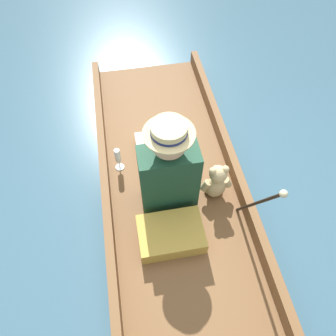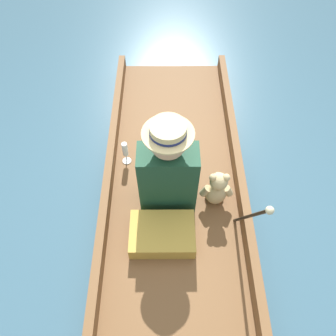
{
  "view_description": "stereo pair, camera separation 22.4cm",
  "coord_description": "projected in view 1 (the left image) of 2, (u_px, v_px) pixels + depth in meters",
  "views": [
    {
      "loc": [
        -0.28,
        -1.23,
        2.33
      ],
      "look_at": [
        -0.05,
        0.05,
        0.5
      ],
      "focal_mm": 35.0,
      "sensor_mm": 36.0,
      "label": 1
    },
    {
      "loc": [
        -0.05,
        -1.25,
        2.33
      ],
      "look_at": [
        -0.05,
        0.05,
        0.5
      ],
      "focal_mm": 35.0,
      "sensor_mm": 36.0,
      "label": 2
    }
  ],
  "objects": [
    {
      "name": "ground_plane",
      "position": [
        175.0,
        208.0,
        2.63
      ],
      "size": [
        16.0,
        16.0,
        0.0
      ],
      "primitive_type": "plane",
      "color": "#385B70"
    },
    {
      "name": "punt_boat",
      "position": [
        175.0,
        203.0,
        2.57
      ],
      "size": [
        1.09,
        3.3,
        0.25
      ],
      "color": "brown",
      "rests_on": "ground_plane"
    },
    {
      "name": "seat_cushion",
      "position": [
        171.0,
        234.0,
        2.3
      ],
      "size": [
        0.45,
        0.32,
        0.13
      ],
      "color": "#B7933D",
      "rests_on": "punt_boat"
    },
    {
      "name": "seated_person",
      "position": [
        167.0,
        166.0,
        2.33
      ],
      "size": [
        0.41,
        0.79,
        0.84
      ],
      "rotation": [
        0.0,
        0.0,
        -0.11
      ],
      "color": "white",
      "rests_on": "punt_boat"
    },
    {
      "name": "teddy_bear",
      "position": [
        216.0,
        182.0,
        2.43
      ],
      "size": [
        0.25,
        0.15,
        0.36
      ],
      "color": "tan",
      "rests_on": "punt_boat"
    },
    {
      "name": "wine_glass",
      "position": [
        118.0,
        157.0,
        2.6
      ],
      "size": [
        0.07,
        0.07,
        0.23
      ],
      "color": "silver",
      "rests_on": "punt_boat"
    },
    {
      "name": "walking_cane",
      "position": [
        260.0,
        202.0,
        1.98
      ],
      "size": [
        0.04,
        0.37,
        0.82
      ],
      "color": "black",
      "rests_on": "punt_boat"
    }
  ]
}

